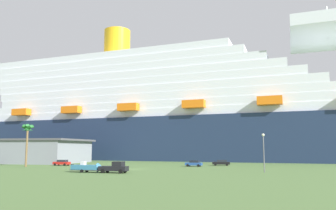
# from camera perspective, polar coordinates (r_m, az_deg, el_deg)

# --- Properties ---
(ground_plane) EXTENTS (600.00, 600.00, 0.00)m
(ground_plane) POSITION_cam_1_polar(r_m,az_deg,el_deg) (106.61, 0.41, -9.91)
(ground_plane) COLOR #4C6B38
(cruise_ship) EXTENTS (223.36, 50.90, 63.64)m
(cruise_ship) POSITION_cam_1_polar(r_m,az_deg,el_deg) (139.64, 0.07, -1.93)
(cruise_ship) COLOR #1E2D4C
(cruise_ship) RESTS_ON ground_plane
(pickup_truck) EXTENTS (5.65, 2.39, 2.20)m
(pickup_truck) POSITION_cam_1_polar(r_m,az_deg,el_deg) (66.70, -9.04, -10.46)
(pickup_truck) COLOR black
(pickup_truck) RESTS_ON ground_plane
(small_boat_on_trailer) EXTENTS (7.95, 2.19, 2.15)m
(small_boat_on_trailer) POSITION_cam_1_polar(r_m,az_deg,el_deg) (69.31, -13.33, -10.31)
(small_boat_on_trailer) COLOR #595960
(small_boat_on_trailer) RESTS_ON ground_plane
(palm_tree) EXTENTS (3.17, 3.14, 11.12)m
(palm_tree) POSITION_cam_1_polar(r_m,az_deg,el_deg) (95.26, -22.79, -4.20)
(palm_tree) COLOR brown
(palm_tree) RESTS_ON ground_plane
(street_lamp) EXTENTS (0.56, 0.56, 7.67)m
(street_lamp) POSITION_cam_1_polar(r_m,az_deg,el_deg) (69.75, 15.95, -6.86)
(street_lamp) COLOR slate
(street_lamp) RESTS_ON ground_plane
(parked_car_blue_suv) EXTENTS (4.44, 2.21, 1.58)m
(parked_car_blue_suv) POSITION_cam_1_polar(r_m,az_deg,el_deg) (88.92, 4.43, -9.87)
(parked_car_blue_suv) COLOR #264C99
(parked_car_blue_suv) RESTS_ON ground_plane
(parked_car_red_hatchback) EXTENTS (4.54, 2.11, 1.58)m
(parked_car_red_hatchback) POSITION_cam_1_polar(r_m,az_deg,el_deg) (97.98, -17.61, -9.31)
(parked_car_red_hatchback) COLOR red
(parked_car_red_hatchback) RESTS_ON ground_plane
(parked_car_black_coupe) EXTENTS (4.86, 2.30, 1.58)m
(parked_car_black_coupe) POSITION_cam_1_polar(r_m,az_deg,el_deg) (94.44, 9.06, -9.65)
(parked_car_black_coupe) COLOR black
(parked_car_black_coupe) RESTS_ON ground_plane
(parked_car_silver_sedan) EXTENTS (4.56, 2.67, 1.58)m
(parked_car_silver_sedan) POSITION_cam_1_polar(r_m,az_deg,el_deg) (111.96, -20.59, -8.90)
(parked_car_silver_sedan) COLOR silver
(parked_car_silver_sedan) RESTS_ON ground_plane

